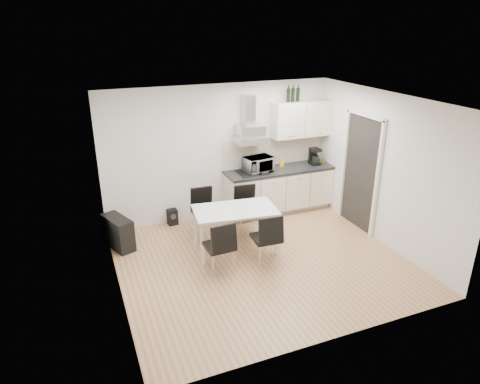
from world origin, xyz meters
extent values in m
plane|color=tan|center=(0.00, 0.00, 0.00)|extent=(4.50, 4.50, 0.00)
cube|color=white|center=(0.00, 2.00, 1.30)|extent=(4.50, 0.10, 2.60)
cube|color=white|center=(0.00, -2.00, 1.30)|extent=(4.50, 0.10, 2.60)
cube|color=white|center=(-2.25, 0.00, 1.30)|extent=(0.10, 4.00, 2.60)
cube|color=white|center=(2.25, 0.00, 1.30)|extent=(0.10, 4.00, 2.60)
plane|color=white|center=(0.00, 0.00, 2.60)|extent=(4.50, 4.50, 0.00)
cube|color=white|center=(2.21, 0.55, 1.05)|extent=(0.08, 1.04, 2.10)
cube|color=beige|center=(1.15, 1.74, 0.05)|extent=(2.16, 0.52, 0.10)
cube|color=beige|center=(1.15, 1.70, 0.48)|extent=(2.20, 0.60, 0.76)
cube|color=#242427|center=(1.15, 1.69, 0.90)|extent=(2.22, 0.64, 0.04)
cube|color=beige|center=(1.15, 1.99, 1.21)|extent=(2.20, 0.02, 0.58)
cube|color=beige|center=(1.65, 1.82, 1.85)|extent=(1.20, 0.35, 0.70)
cube|color=silver|center=(0.55, 1.78, 1.65)|extent=(0.60, 0.46, 0.30)
cube|color=silver|center=(0.55, 1.89, 2.10)|extent=(0.22, 0.20, 0.55)
imported|color=silver|center=(0.68, 1.68, 1.10)|extent=(0.58, 0.38, 0.37)
cube|color=yellow|center=(1.25, 1.80, 1.01)|extent=(0.08, 0.04, 0.18)
cylinder|color=brown|center=(2.08, 1.65, 0.98)|extent=(0.04, 0.04, 0.11)
cylinder|color=#4C6626|center=(2.14, 1.65, 0.98)|extent=(0.04, 0.04, 0.11)
cylinder|color=black|center=(1.35, 1.82, 2.36)|extent=(0.07, 0.07, 0.32)
cylinder|color=black|center=(1.45, 1.82, 2.36)|extent=(0.07, 0.07, 0.32)
cylinder|color=black|center=(1.56, 1.82, 2.36)|extent=(0.07, 0.07, 0.32)
cube|color=white|center=(-0.26, 0.55, 0.73)|extent=(1.45, 0.94, 0.03)
cube|color=white|center=(-0.92, 0.29, 0.36)|extent=(0.06, 0.06, 0.72)
cube|color=white|center=(0.33, 0.13, 0.36)|extent=(0.06, 0.06, 0.72)
cube|color=white|center=(-0.84, 0.96, 0.36)|extent=(0.06, 0.06, 0.72)
cube|color=white|center=(0.41, 0.80, 0.36)|extent=(0.06, 0.06, 0.72)
cube|color=black|center=(-2.09, 1.37, 0.28)|extent=(0.50, 0.72, 0.56)
cube|color=gold|center=(-1.95, 1.37, 0.48)|extent=(0.23, 0.57, 0.09)
cube|color=black|center=(-1.02, 1.90, 0.15)|extent=(0.19, 0.18, 0.31)
camera|label=1|loc=(-2.61, -5.48, 3.65)|focal=32.00mm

